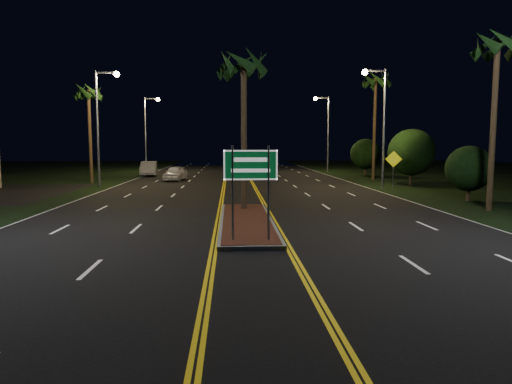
{
  "coord_description": "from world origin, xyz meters",
  "views": [
    {
      "loc": [
        -0.66,
        -12.36,
        3.4
      ],
      "look_at": [
        0.13,
        1.82,
        1.9
      ],
      "focal_mm": 32.0,
      "sensor_mm": 36.0,
      "label": 1
    }
  ],
  "objects": [
    {
      "name": "palm_right_near",
      "position": [
        12.5,
        10.0,
        8.21
      ],
      "size": [
        2.4,
        2.4,
        9.3
      ],
      "color": "#382819",
      "rests_on": "ground"
    },
    {
      "name": "highway_sign",
      "position": [
        0.0,
        2.8,
        2.4
      ],
      "size": [
        1.8,
        0.08,
        3.2
      ],
      "color": "gray",
      "rests_on": "ground"
    },
    {
      "name": "shrub_near",
      "position": [
        13.5,
        14.0,
        1.95
      ],
      "size": [
        2.7,
        2.7,
        3.3
      ],
      "color": "#382819",
      "rests_on": "ground"
    },
    {
      "name": "warning_sign",
      "position": [
        11.48,
        21.07,
        1.91
      ],
      "size": [
        1.17,
        0.36,
        2.88
      ],
      "rotation": [
        0.0,
        0.0,
        -0.28
      ],
      "color": "gray",
      "rests_on": "ground"
    },
    {
      "name": "shrub_far",
      "position": [
        13.8,
        36.0,
        2.34
      ],
      "size": [
        3.24,
        3.24,
        3.96
      ],
      "color": "#382819",
      "rests_on": "ground"
    },
    {
      "name": "car_far",
      "position": [
        -9.5,
        37.26,
        0.9
      ],
      "size": [
        2.94,
        5.63,
        1.8
      ],
      "primitive_type": "imported",
      "rotation": [
        0.0,
        0.0,
        0.12
      ],
      "color": "silver",
      "rests_on": "ground"
    },
    {
      "name": "car_near",
      "position": [
        -5.87,
        30.69,
        0.79
      ],
      "size": [
        2.69,
        4.98,
        1.58
      ],
      "primitive_type": "imported",
      "rotation": [
        0.0,
        0.0,
        -0.14
      ],
      "color": "white",
      "rests_on": "ground"
    },
    {
      "name": "palm_median",
      "position": [
        0.0,
        10.5,
        7.28
      ],
      "size": [
        2.4,
        2.4,
        8.3
      ],
      "color": "#382819",
      "rests_on": "ground"
    },
    {
      "name": "palm_left_far",
      "position": [
        -12.8,
        28.0,
        7.75
      ],
      "size": [
        2.4,
        2.4,
        8.8
      ],
      "color": "#382819",
      "rests_on": "ground"
    },
    {
      "name": "ground",
      "position": [
        0.0,
        0.0,
        0.0
      ],
      "size": [
        120.0,
        120.0,
        0.0
      ],
      "primitive_type": "plane",
      "color": "black",
      "rests_on": "ground"
    },
    {
      "name": "streetlight_right_mid",
      "position": [
        10.61,
        22.0,
        5.66
      ],
      "size": [
        1.91,
        0.44,
        9.0
      ],
      "color": "gray",
      "rests_on": "ground"
    },
    {
      "name": "palm_right_far",
      "position": [
        12.8,
        30.0,
        9.14
      ],
      "size": [
        2.4,
        2.4,
        10.3
      ],
      "color": "#382819",
      "rests_on": "ground"
    },
    {
      "name": "median_island",
      "position": [
        0.0,
        7.0,
        0.08
      ],
      "size": [
        2.25,
        10.25,
        0.17
      ],
      "color": "gray",
      "rests_on": "ground"
    },
    {
      "name": "shrub_mid",
      "position": [
        14.0,
        24.0,
        2.73
      ],
      "size": [
        3.78,
        3.78,
        4.62
      ],
      "color": "#382819",
      "rests_on": "ground"
    },
    {
      "name": "streetlight_right_far",
      "position": [
        10.61,
        42.0,
        5.66
      ],
      "size": [
        1.91,
        0.44,
        9.0
      ],
      "color": "gray",
      "rests_on": "ground"
    },
    {
      "name": "streetlight_left_mid",
      "position": [
        -10.61,
        24.0,
        5.66
      ],
      "size": [
        1.91,
        0.44,
        9.0
      ],
      "color": "gray",
      "rests_on": "ground"
    },
    {
      "name": "streetlight_left_far",
      "position": [
        -10.61,
        44.0,
        5.66
      ],
      "size": [
        1.91,
        0.44,
        9.0
      ],
      "color": "gray",
      "rests_on": "ground"
    }
  ]
}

